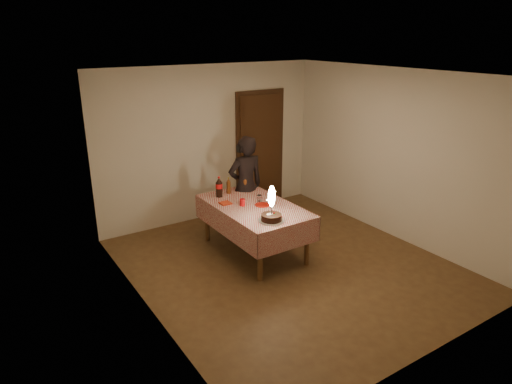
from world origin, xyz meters
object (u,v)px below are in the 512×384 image
Objects in this scene: dining_table at (254,212)px; cola_bottle at (219,187)px; amber_bottle_left at (229,186)px; red_plate at (262,205)px; red_cup at (242,202)px; amber_bottle_right at (245,184)px; clear_cup at (259,198)px; birthday_cake at (271,212)px; photographer at (246,186)px.

dining_table is 0.68m from cola_bottle.
amber_bottle_left reaches higher than dining_table.
red_plate is 0.73m from amber_bottle_left.
cola_bottle is at bearing 100.53° from red_cup.
amber_bottle_right is at bearing 54.78° from red_cup.
clear_cup is at bearing 70.62° from red_plate.
birthday_cake is 0.30× the size of photographer.
amber_bottle_right is at bearing 83.41° from clear_cup.
red_cup is 0.06× the size of photographer.
cola_bottle is at bearing 96.16° from birthday_cake.
dining_table is 3.56× the size of birthday_cake.
birthday_cake is 1.89× the size of amber_bottle_right.
photographer reaches higher than clear_cup.
clear_cup reaches higher than dining_table.
amber_bottle_left is 1.00× the size of amber_bottle_right.
dining_table is 0.65m from birthday_cake.
photographer is at bearing 54.19° from red_cup.
red_plate is at bearing -109.38° from clear_cup.
amber_bottle_left is (0.10, 0.57, 0.07)m from red_cup.
amber_bottle_left is (-0.21, 0.54, 0.07)m from clear_cup.
clear_cup is 0.50m from amber_bottle_right.
cola_bottle is at bearing 129.74° from clear_cup.
red_plate reaches higher than dining_table.
photographer is (0.41, 0.57, 0.02)m from red_cup.
red_plate is 0.18m from clear_cup.
amber_bottle_right is (0.36, 0.52, 0.07)m from red_cup.
amber_bottle_right is at bearing 0.76° from cola_bottle.
photographer is at bearing 77.25° from red_plate.
amber_bottle_right reaches higher than red_plate.
amber_bottle_left is at bearing 101.70° from red_plate.
birthday_cake is at bearing -101.04° from dining_table.
amber_bottle_right is at bearing -131.36° from photographer.
red_plate is at bearing -102.75° from photographer.
cola_bottle is (-0.34, 0.65, 0.15)m from red_plate.
amber_bottle_left is 0.27m from amber_bottle_right.
photographer reaches higher than red_plate.
birthday_cake is 2.19× the size of red_plate.
red_cup reaches higher than clear_cup.
amber_bottle_left is at bearing 16.33° from cola_bottle.
red_cup is 0.70m from photographer.
birthday_cake is 1.24m from amber_bottle_left.
amber_bottle_right reaches higher than dining_table.
amber_bottle_right is (0.12, 0.66, 0.11)m from red_plate.
red_cup is (-0.25, 0.14, 0.05)m from red_plate.
dining_table is 0.67m from amber_bottle_right.
cola_bottle is at bearing -163.67° from amber_bottle_left.
amber_bottle_right is at bearing -11.09° from amber_bottle_left.
amber_bottle_right is (0.22, 0.59, 0.22)m from dining_table.
amber_bottle_right is at bearing 80.02° from red_plate.
amber_bottle_right reaches higher than red_cup.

